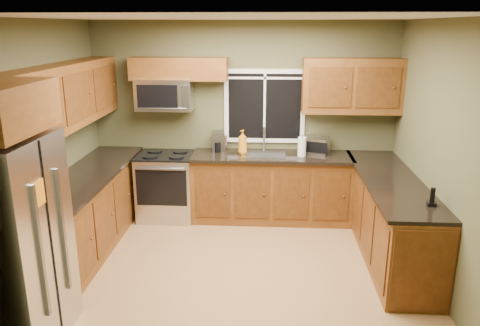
# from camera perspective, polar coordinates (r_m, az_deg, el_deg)

# --- Properties ---
(floor) EXTENTS (4.20, 4.20, 0.00)m
(floor) POSITION_cam_1_polar(r_m,az_deg,el_deg) (5.35, -0.79, -12.97)
(floor) COLOR olive
(floor) RESTS_ON ground
(ceiling) EXTENTS (4.20, 4.20, 0.00)m
(ceiling) POSITION_cam_1_polar(r_m,az_deg,el_deg) (4.66, -0.93, 17.33)
(ceiling) COLOR white
(ceiling) RESTS_ON back_wall
(back_wall) EXTENTS (4.20, 0.00, 4.20)m
(back_wall) POSITION_cam_1_polar(r_m,az_deg,el_deg) (6.58, 0.37, 5.25)
(back_wall) COLOR #4B4B2D
(back_wall) RESTS_ON ground
(front_wall) EXTENTS (4.20, 0.00, 4.20)m
(front_wall) POSITION_cam_1_polar(r_m,az_deg,el_deg) (3.14, -3.42, -7.58)
(front_wall) COLOR #4B4B2D
(front_wall) RESTS_ON ground
(left_wall) EXTENTS (0.00, 3.60, 3.60)m
(left_wall) POSITION_cam_1_polar(r_m,az_deg,el_deg) (5.41, -23.61, 1.39)
(left_wall) COLOR #4B4B2D
(left_wall) RESTS_ON ground
(right_wall) EXTENTS (0.00, 3.60, 3.60)m
(right_wall) POSITION_cam_1_polar(r_m,az_deg,el_deg) (5.12, 23.28, 0.63)
(right_wall) COLOR #4B4B2D
(right_wall) RESTS_ON ground
(window) EXTENTS (1.12, 0.03, 1.02)m
(window) POSITION_cam_1_polar(r_m,az_deg,el_deg) (6.52, 3.01, 6.93)
(window) COLOR white
(window) RESTS_ON back_wall
(base_cabinets_left) EXTENTS (0.60, 2.65, 0.90)m
(base_cabinets_left) POSITION_cam_1_polar(r_m,az_deg,el_deg) (5.97, -18.02, -5.80)
(base_cabinets_left) COLOR brown
(base_cabinets_left) RESTS_ON ground
(countertop_left) EXTENTS (0.65, 2.65, 0.04)m
(countertop_left) POSITION_cam_1_polar(r_m,az_deg,el_deg) (5.81, -18.20, -1.51)
(countertop_left) COLOR black
(countertop_left) RESTS_ON base_cabinets_left
(base_cabinets_back) EXTENTS (2.17, 0.60, 0.90)m
(base_cabinets_back) POSITION_cam_1_polar(r_m,az_deg,el_deg) (6.52, 3.85, -3.11)
(base_cabinets_back) COLOR brown
(base_cabinets_back) RESTS_ON ground
(countertop_back) EXTENTS (2.17, 0.65, 0.04)m
(countertop_back) POSITION_cam_1_polar(r_m,az_deg,el_deg) (6.36, 3.93, 0.82)
(countertop_back) COLOR black
(countertop_back) RESTS_ON base_cabinets_back
(base_cabinets_peninsula) EXTENTS (0.60, 2.52, 0.90)m
(base_cabinets_peninsula) POSITION_cam_1_polar(r_m,az_deg,el_deg) (5.81, 17.74, -6.41)
(base_cabinets_peninsula) COLOR brown
(base_cabinets_peninsula) RESTS_ON ground
(countertop_peninsula) EXTENTS (0.65, 2.50, 0.04)m
(countertop_peninsula) POSITION_cam_1_polar(r_m,az_deg,el_deg) (5.65, 17.89, -1.98)
(countertop_peninsula) COLOR black
(countertop_peninsula) RESTS_ON base_cabinets_peninsula
(upper_cabinets_left) EXTENTS (0.33, 2.65, 0.72)m
(upper_cabinets_left) POSITION_cam_1_polar(r_m,az_deg,el_deg) (5.67, -20.56, 7.62)
(upper_cabinets_left) COLOR brown
(upper_cabinets_left) RESTS_ON left_wall
(upper_cabinets_back_left) EXTENTS (1.30, 0.33, 0.30)m
(upper_cabinets_back_left) POSITION_cam_1_polar(r_m,az_deg,el_deg) (6.42, -7.45, 11.33)
(upper_cabinets_back_left) COLOR brown
(upper_cabinets_back_left) RESTS_ON back_wall
(upper_cabinets_back_right) EXTENTS (1.30, 0.33, 0.72)m
(upper_cabinets_back_right) POSITION_cam_1_polar(r_m,az_deg,el_deg) (6.42, 13.49, 9.13)
(upper_cabinets_back_right) COLOR brown
(upper_cabinets_back_right) RESTS_ON back_wall
(refrigerator) EXTENTS (0.74, 0.90, 1.80)m
(refrigerator) POSITION_cam_1_polar(r_m,az_deg,el_deg) (4.31, -26.33, -8.98)
(refrigerator) COLOR #B7B7BC
(refrigerator) RESTS_ON ground
(range) EXTENTS (0.76, 0.69, 0.94)m
(range) POSITION_cam_1_polar(r_m,az_deg,el_deg) (6.64, -8.91, -2.74)
(range) COLOR #B7B7BC
(range) RESTS_ON ground
(microwave) EXTENTS (0.76, 0.41, 0.42)m
(microwave) POSITION_cam_1_polar(r_m,az_deg,el_deg) (6.47, -9.15, 8.26)
(microwave) COLOR #B7B7BC
(microwave) RESTS_ON back_wall
(sink) EXTENTS (0.60, 0.42, 0.36)m
(sink) POSITION_cam_1_polar(r_m,az_deg,el_deg) (6.36, 2.90, 1.16)
(sink) COLOR slate
(sink) RESTS_ON countertop_back
(toaster_oven) EXTENTS (0.43, 0.39, 0.22)m
(toaster_oven) POSITION_cam_1_polar(r_m,az_deg,el_deg) (6.49, 9.15, 2.18)
(toaster_oven) COLOR #B7B7BC
(toaster_oven) RESTS_ON countertop_back
(coffee_maker) EXTENTS (0.18, 0.24, 0.27)m
(coffee_maker) POSITION_cam_1_polar(r_m,az_deg,el_deg) (6.51, -2.68, 2.57)
(coffee_maker) COLOR slate
(coffee_maker) RESTS_ON countertop_back
(kettle) EXTENTS (0.15, 0.15, 0.28)m
(kettle) POSITION_cam_1_polar(r_m,az_deg,el_deg) (6.52, -2.21, 2.58)
(kettle) COLOR #B7B7BC
(kettle) RESTS_ON countertop_back
(paper_towel_roll) EXTENTS (0.15, 0.15, 0.29)m
(paper_towel_roll) POSITION_cam_1_polar(r_m,az_deg,el_deg) (6.30, 7.56, 1.98)
(paper_towel_roll) COLOR white
(paper_towel_roll) RESTS_ON countertop_back
(soap_bottle_a) EXTENTS (0.16, 0.16, 0.32)m
(soap_bottle_a) POSITION_cam_1_polar(r_m,az_deg,el_deg) (6.38, 0.31, 2.60)
(soap_bottle_a) COLOR orange
(soap_bottle_a) RESTS_ON countertop_back
(soap_bottle_c) EXTENTS (0.12, 0.12, 0.15)m
(soap_bottle_c) POSITION_cam_1_polar(r_m,az_deg,el_deg) (6.56, 0.31, 2.22)
(soap_bottle_c) COLOR white
(soap_bottle_c) RESTS_ON countertop_back
(cordless_phone) EXTENTS (0.09, 0.09, 0.18)m
(cordless_phone) POSITION_cam_1_polar(r_m,az_deg,el_deg) (4.92, 22.36, -4.23)
(cordless_phone) COLOR black
(cordless_phone) RESTS_ON countertop_peninsula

